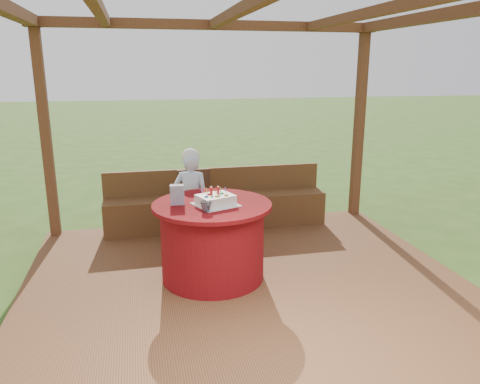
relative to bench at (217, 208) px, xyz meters
name	(u,v)px	position (x,y,z in m)	size (l,w,h in m)	color
ground	(245,290)	(0.00, -1.72, -0.38)	(60.00, 60.00, 0.00)	#31531B
deck	(245,285)	(0.00, -1.72, -0.32)	(4.50, 4.00, 0.12)	brown
pergola	(246,51)	(0.00, -1.72, 2.02)	(4.50, 4.00, 2.72)	brown
bench	(217,208)	(0.00, 0.00, 0.00)	(3.00, 0.42, 0.80)	brown
table	(213,240)	(-0.32, -1.59, 0.15)	(1.21, 1.21, 0.81)	maroon
chair	(196,201)	(-0.32, -0.34, 0.22)	(0.44, 0.44, 0.87)	#3D2313
elderly_woman	(192,197)	(-0.41, -0.64, 0.35)	(0.49, 0.40, 1.22)	#ABDAFF
birthday_cake	(216,200)	(-0.29, -1.65, 0.60)	(0.50, 0.50, 0.18)	white
gift_bag	(177,195)	(-0.66, -1.54, 0.65)	(0.14, 0.09, 0.20)	#C27EAF
drinking_glass	(206,207)	(-0.42, -1.86, 0.60)	(0.11, 0.11, 0.10)	silver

